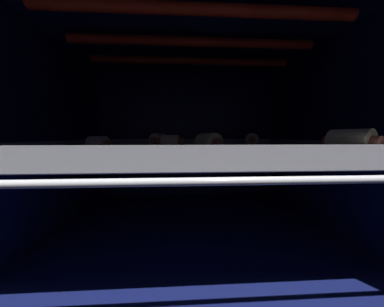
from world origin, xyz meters
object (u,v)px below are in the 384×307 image
Objects in this scene: oven_rack_mid at (194,155)px; pig_in_blanket_mid_5 at (170,142)px; pig_in_blanket_mid_2 at (98,143)px; baking_tray_mid at (194,150)px; pig_in_blanket_mid_0 at (350,143)px; pig_in_blanket_mid_3 at (252,139)px; pig_in_blanket_mid_1 at (159,140)px; pig_in_blanket_mid_4 at (208,142)px; heating_element at (194,42)px.

pig_in_blanket_mid_5 reaches higher than oven_rack_mid.
pig_in_blanket_mid_2 is 0.84× the size of pig_in_blanket_mid_5.
pig_in_blanket_mid_0 reaches higher than baking_tray_mid.
oven_rack_mid is 19.37cm from pig_in_blanket_mid_3.
pig_in_blanket_mid_1 is at bearing -164.29° from pig_in_blanket_mid_3.
pig_in_blanket_mid_1 is at bearing 129.57° from pig_in_blanket_mid_4.
baking_tray_mid is at bearing -142.83° from pig_in_blanket_mid_3.
pig_in_blanket_mid_3 is 1.02× the size of pig_in_blanket_mid_5.
heating_element reaches higher than pig_in_blanket_mid_4.
pig_in_blanket_mid_0 is 1.10× the size of pig_in_blanket_mid_1.
pig_in_blanket_mid_0 is at bearing -87.93° from pig_in_blanket_mid_3.
heating_element is 18.49cm from pig_in_blanket_mid_5.
heating_element reaches higher than pig_in_blanket_mid_2.
pig_in_blanket_mid_3 reaches higher than pig_in_blanket_mid_1.
pig_in_blanket_mid_5 is at bearing 132.76° from pig_in_blanket_mid_4.
baking_tray_mid is (0.00, 0.00, -19.49)cm from heating_element.
pig_in_blanket_mid_0 is at bearing -44.75° from baking_tray_mid.
pig_in_blanket_mid_0 reaches higher than pig_in_blanket_mid_4.
heating_element is at bearing -142.83° from pig_in_blanket_mid_3.
pig_in_blanket_mid_1 is at bearing 35.01° from pig_in_blanket_mid_2.
pig_in_blanket_mid_0 is 0.99× the size of pig_in_blanket_mid_5.
pig_in_blanket_mid_1 reaches higher than oven_rack_mid.
pig_in_blanket_mid_0 is at bearing -23.81° from pig_in_blanket_mid_2.
pig_in_blanket_mid_1 is 1.08× the size of pig_in_blanket_mid_2.
pig_in_blanket_mid_0 reaches higher than pig_in_blanket_mid_2.
heating_element is 7.94× the size of pig_in_blanket_mid_0.
pig_in_blanket_mid_5 is (-4.40, 1.24, 1.58)cm from baking_tray_mid.
pig_in_blanket_mid_2 is (-16.83, -1.53, -18.04)cm from heating_element.
baking_tray_mid is (0.00, 0.00, 0.90)cm from oven_rack_mid.
baking_tray_mid is at bearing 0.00° from heating_element.
pig_in_blanket_mid_3 is (-1.00, 27.73, -0.04)cm from pig_in_blanket_mid_0.
pig_in_blanket_mid_1 reaches higher than baking_tray_mid.
baking_tray_mid is 9.01cm from pig_in_blanket_mid_1.
pig_in_blanket_mid_0 is 27.03cm from pig_in_blanket_mid_5.
heating_element is 19.49cm from baking_tray_mid.
pig_in_blanket_mid_0 and pig_in_blanket_mid_3 have the same top height.
pig_in_blanket_mid_5 is at bearing 164.22° from baking_tray_mid.
pig_in_blanket_mid_1 is 0.89× the size of pig_in_blanket_mid_3.
pig_in_blanket_mid_3 is 0.96× the size of pig_in_blanket_mid_4.
pig_in_blanket_mid_3 is at bearing 15.71° from pig_in_blanket_mid_1.
oven_rack_mid is at bearing -142.83° from pig_in_blanket_mid_3.
pig_in_blanket_mid_3 is (22.36, 6.29, 0.07)cm from pig_in_blanket_mid_1.
oven_rack_mid is at bearing 109.12° from pig_in_blanket_mid_4.
pig_in_blanket_mid_1 is at bearing 143.17° from heating_element.
heating_element is 7.89× the size of pig_in_blanket_mid_5.
pig_in_blanket_mid_3 is (15.29, 11.59, 1.81)cm from baking_tray_mid.
oven_rack_mid is at bearing 5.21° from pig_in_blanket_mid_2.
heating_element is 28.94cm from pig_in_blanket_mid_0.
pig_in_blanket_mid_2 is at bearing -167.40° from pig_in_blanket_mid_5.
pig_in_blanket_mid_5 reaches higher than pig_in_blanket_mid_2.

